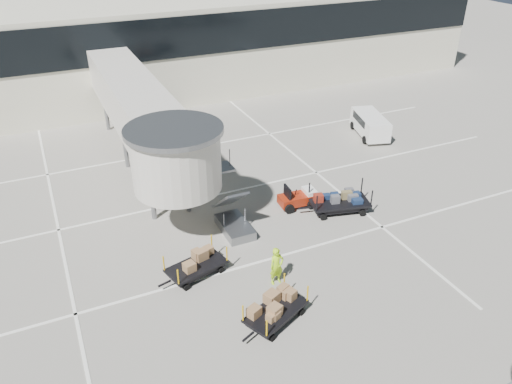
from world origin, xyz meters
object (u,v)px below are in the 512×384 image
box_cart_near (277,310)px  box_cart_far (196,267)px  ground_worker (277,266)px  minivan (370,123)px  suitcase_cart (337,203)px  baggage_tug (298,198)px

box_cart_near → box_cart_far: bearing=92.9°
ground_worker → minivan: 18.75m
suitcase_cart → minivan: minivan is taller
baggage_tug → box_cart_far: 8.16m
box_cart_near → minivan: size_ratio=0.76×
suitcase_cart → box_cart_far: (-9.09, -2.09, -0.10)m
baggage_tug → ground_worker: 6.95m
baggage_tug → box_cart_near: 9.31m
baggage_tug → suitcase_cart: size_ratio=0.53×
ground_worker → minivan: ground_worker is taller
suitcase_cart → box_cart_near: bearing=-124.2°
box_cart_far → minivan: minivan is taller
baggage_tug → box_cart_near: size_ratio=0.64×
baggage_tug → ground_worker: ground_worker is taller
box_cart_far → minivan: size_ratio=0.77×
baggage_tug → ground_worker: bearing=-122.6°
box_cart_far → suitcase_cart: bearing=-1.8°
suitcase_cart → box_cart_near: (-6.96, -6.27, -0.04)m
box_cart_near → ground_worker: (1.07, 2.15, 0.41)m
suitcase_cart → minivan: size_ratio=0.92×
baggage_tug → ground_worker: size_ratio=1.16×
box_cart_near → box_cart_far: box_cart_near is taller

